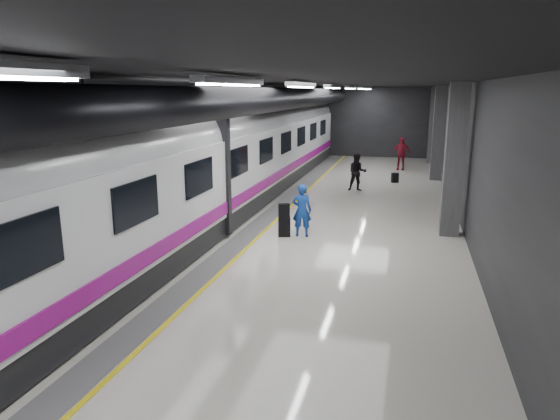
% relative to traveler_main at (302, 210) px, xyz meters
% --- Properties ---
extents(ground, '(40.00, 40.00, 0.00)m').
position_rel_traveler_main_xyz_m(ground, '(-0.27, -0.69, -0.80)').
color(ground, beige).
rests_on(ground, ground).
extents(platform_hall, '(10.02, 40.02, 4.51)m').
position_rel_traveler_main_xyz_m(platform_hall, '(-0.56, 0.27, 2.74)').
color(platform_hall, black).
rests_on(platform_hall, ground).
extents(train, '(3.05, 38.00, 4.05)m').
position_rel_traveler_main_xyz_m(train, '(-3.52, -0.69, 1.27)').
color(train, black).
rests_on(train, ground).
extents(traveler_main, '(0.61, 0.43, 1.59)m').
position_rel_traveler_main_xyz_m(traveler_main, '(0.00, 0.00, 0.00)').
color(traveler_main, blue).
rests_on(traveler_main, ground).
extents(suitcase_main, '(0.41, 0.31, 0.59)m').
position_rel_traveler_main_xyz_m(suitcase_main, '(-0.50, -0.15, -0.50)').
color(suitcase_main, black).
rests_on(suitcase_main, ground).
extents(shoulder_bag, '(0.36, 0.29, 0.42)m').
position_rel_traveler_main_xyz_m(shoulder_bag, '(-0.50, -0.17, 0.00)').
color(shoulder_bag, black).
rests_on(shoulder_bag, suitcase_main).
extents(traveler_far_a, '(0.90, 0.77, 1.64)m').
position_rel_traveler_main_xyz_m(traveler_far_a, '(0.84, 7.43, 0.02)').
color(traveler_far_a, black).
rests_on(traveler_far_a, ground).
extents(traveler_far_b, '(1.08, 0.52, 1.80)m').
position_rel_traveler_main_xyz_m(traveler_far_b, '(2.53, 14.00, 0.10)').
color(traveler_far_b, maroon).
rests_on(traveler_far_b, ground).
extents(suitcase_far, '(0.36, 0.30, 0.46)m').
position_rel_traveler_main_xyz_m(suitcase_far, '(2.38, 9.93, -0.57)').
color(suitcase_far, black).
rests_on(suitcase_far, ground).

